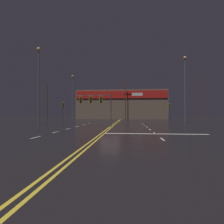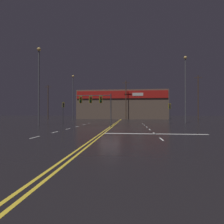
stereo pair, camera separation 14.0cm
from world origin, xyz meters
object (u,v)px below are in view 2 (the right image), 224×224
(traffic_signal_corner_northwest, at_px, (63,108))
(traffic_signal_corner_northeast, at_px, (170,109))
(traffic_signal_median, at_px, (95,101))
(streetlight_near_right, at_px, (39,77))
(streetlight_near_left, at_px, (73,92))
(streetlight_median_approach, at_px, (185,82))

(traffic_signal_corner_northwest, bearing_deg, traffic_signal_corner_northeast, -2.43)
(traffic_signal_median, bearing_deg, streetlight_near_right, 170.57)
(traffic_signal_median, xyz_separation_m, streetlight_near_left, (-9.76, 20.08, 3.71))
(streetlight_near_left, distance_m, streetlight_median_approach, 26.99)
(traffic_signal_median, height_order, streetlight_near_left, streetlight_near_left)
(streetlight_near_left, distance_m, streetlight_near_right, 18.62)
(streetlight_near_right, height_order, streetlight_median_approach, streetlight_median_approach)
(streetlight_near_right, bearing_deg, traffic_signal_median, -9.43)
(streetlight_near_right, bearing_deg, streetlight_median_approach, 17.85)
(traffic_signal_corner_northwest, height_order, streetlight_near_right, streetlight_near_right)
(traffic_signal_corner_northwest, xyz_separation_m, traffic_signal_corner_northeast, (19.79, -0.84, -0.27))
(streetlight_near_left, xyz_separation_m, streetlight_median_approach, (24.68, -10.92, 0.31))
(traffic_signal_corner_northwest, bearing_deg, traffic_signal_median, -47.69)
(traffic_signal_corner_northeast, distance_m, streetlight_near_left, 25.23)
(traffic_signal_median, distance_m, streetlight_near_left, 22.64)
(traffic_signal_corner_northeast, xyz_separation_m, streetlight_median_approach, (3.07, 1.27, 4.91))
(streetlight_near_left, bearing_deg, streetlight_near_right, -87.45)
(traffic_signal_median, bearing_deg, streetlight_near_left, 115.93)
(traffic_signal_corner_northwest, bearing_deg, streetlight_median_approach, 1.07)
(streetlight_near_left, bearing_deg, traffic_signal_corner_northeast, -29.43)
(traffic_signal_median, bearing_deg, traffic_signal_corner_northwest, 132.31)
(traffic_signal_median, relative_size, streetlight_median_approach, 0.41)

